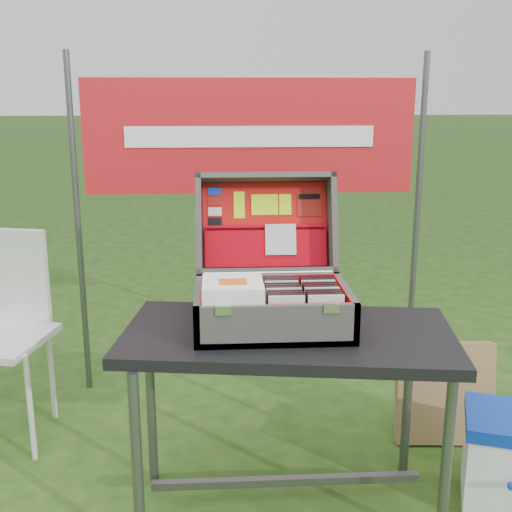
{
  "coord_description": "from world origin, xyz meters",
  "views": [
    {
      "loc": [
        -0.16,
        -2.05,
        1.51
      ],
      "look_at": [
        -0.03,
        0.1,
        0.96
      ],
      "focal_mm": 45.0,
      "sensor_mm": 36.0,
      "label": 1
    }
  ],
  "objects": [
    {
      "name": "table",
      "position": [
        0.08,
        0.02,
        0.35
      ],
      "size": [
        1.2,
        0.72,
        0.71
      ],
      "primitive_type": null,
      "rotation": [
        0.0,
        0.0,
        -0.14
      ],
      "color": "black",
      "rests_on": "ground"
    },
    {
      "name": "table_leg_fr",
      "position": [
        0.58,
        -0.2,
        0.33
      ],
      "size": [
        0.04,
        0.04,
        0.67
      ],
      "primitive_type": "cylinder",
      "color": "#59595B",
      "rests_on": "ground"
    },
    {
      "name": "table_leg_bl",
      "position": [
        -0.43,
        0.24,
        0.33
      ],
      "size": [
        0.04,
        0.04,
        0.67
      ],
      "primitive_type": "cylinder",
      "color": "#59595B",
      "rests_on": "ground"
    },
    {
      "name": "suitcase_hinge",
      "position": [
        0.02,
        0.25,
        0.85
      ],
      "size": [
        0.48,
        0.02,
        0.02
      ],
      "primitive_type": "cylinder",
      "rotation": [
        0.0,
        1.57,
        0.0
      ],
      "color": "silver",
      "rests_on": "suitcase_base_wall_back"
    },
    {
      "name": "cd_right_4",
      "position": [
        0.19,
        -0.0,
        0.8
      ],
      "size": [
        0.12,
        0.01,
        0.14
      ],
      "primitive_type": "cube",
      "color": "silver",
      "rests_on": "suitcase_liner_floor"
    },
    {
      "name": "songbook_2",
      "position": [
        -0.11,
        -0.01,
        0.87
      ],
      "size": [
        0.2,
        0.2,
        0.0
      ],
      "primitive_type": "cube",
      "color": "white",
      "rests_on": "suitcase_base_wall_front"
    },
    {
      "name": "banner_text",
      "position": [
        0.0,
        1.08,
        1.3
      ],
      "size": [
        1.2,
        0.0,
        0.1
      ],
      "primitive_type": "cube",
      "color": "white",
      "rests_on": "banner"
    },
    {
      "name": "lid_sticker_band",
      "position": [
        0.2,
        0.44,
        1.08
      ],
      "size": [
        0.1,
        0.03,
        0.09
      ],
      "primitive_type": "cube",
      "rotation": [
        -1.87,
        0.0,
        0.0
      ],
      "color": "#9D1A0F",
      "rests_on": "suitcase_lid_liner"
    },
    {
      "name": "banner",
      "position": [
        0.0,
        1.09,
        1.3
      ],
      "size": [
        1.6,
        0.02,
        0.55
      ],
      "primitive_type": "cube",
      "color": "red",
      "rests_on": "banner_post_left"
    },
    {
      "name": "lid_sticker_cc_d",
      "position": [
        -0.17,
        0.42,
        1.02
      ],
      "size": [
        0.05,
        0.01,
        0.03
      ],
      "primitive_type": "cube",
      "rotation": [
        -1.87,
        0.0,
        0.0
      ],
      "color": "black",
      "rests_on": "suitcase_lid_liner"
    },
    {
      "name": "suitcase_base_wall_front",
      "position": [
        0.02,
        -0.12,
        0.78
      ],
      "size": [
        0.54,
        0.02,
        0.14
      ],
      "primitive_type": "cube",
      "color": "#54514C",
      "rests_on": "table_top"
    },
    {
      "name": "suitcase_base_wall_back",
      "position": [
        0.02,
        0.24,
        0.78
      ],
      "size": [
        0.54,
        0.02,
        0.14
      ],
      "primitive_type": "cube",
      "color": "#54514C",
      "rests_on": "table_top"
    },
    {
      "name": "cd_left_8",
      "position": [
        0.06,
        0.08,
        0.8
      ],
      "size": [
        0.12,
        0.01,
        0.14
      ],
      "primitive_type": "cube",
      "color": "silver",
      "rests_on": "suitcase_liner_floor"
    },
    {
      "name": "songbook_5",
      "position": [
        -0.11,
        -0.01,
        0.88
      ],
      "size": [
        0.2,
        0.2,
        0.0
      ],
      "primitive_type": "cube",
      "color": "white",
      "rests_on": "suitcase_base_wall_front"
    },
    {
      "name": "suitcase_latch_right",
      "position": [
        0.2,
        -0.13,
        0.84
      ],
      "size": [
        0.05,
        0.01,
        0.03
      ],
      "primitive_type": "cube",
      "color": "silver",
      "rests_on": "suitcase_base_wall_front"
    },
    {
      "name": "lid_card_neon_tall",
      "position": [
        -0.08,
        0.44,
        1.08
      ],
      "size": [
        0.04,
        0.03,
        0.1
      ],
      "primitive_type": "cube",
      "rotation": [
        -1.87,
        0.0,
        0.0
      ],
      "color": "#C2F40F",
      "rests_on": "suitcase_lid_liner"
    },
    {
      "name": "table_leg_br",
      "position": [
        0.58,
        0.24,
        0.33
      ],
      "size": [
        0.04,
        0.04,
        0.67
      ],
      "primitive_type": "cylinder",
      "color": "#59595B",
      "rests_on": "ground"
    },
    {
      "name": "suitcase_lid_rim_far",
      "position": [
        0.02,
        0.42,
        1.19
      ],
      "size": [
        0.54,
        0.14,
        0.06
      ],
      "primitive_type": "cube",
      "rotation": [
        -1.87,
        0.0,
        0.0
      ],
      "color": "#54514C",
      "rests_on": "suitcase_lid_back"
    },
    {
      "name": "suitcase_lid_rim_near",
      "position": [
        0.02,
        0.32,
        0.84
      ],
      "size": [
        0.54,
        0.14,
        0.06
      ],
      "primitive_type": "cube",
      "rotation": [
        -1.87,
        0.0,
        0.0
      ],
      "color": "#54514C",
      "rests_on": "suitcase_lid_back"
    },
    {
      "name": "suitcase_base_wall_left",
      "position": [
        -0.23,
        0.06,
        0.78
      ],
      "size": [
        0.02,
        0.38,
        0.14
      ],
      "primitive_type": "cube",
      "color": "#54514C",
      "rests_on": "table_top"
    },
    {
      "name": "suitcase_lid_pocket",
      "position": [
        0.02,
        0.37,
        0.92
      ],
      "size": [
        0.47,
        0.08,
        0.16
      ],
      "primitive_type": "cube",
      "rotation": [
        -1.87,
        0.0,
        0.0
      ],
      "color": "#A5010D",
      "rests_on": "suitcase_lid_liner"
    },
    {
      "name": "cd_right_1",
      "position": [
        0.19,
        -0.07,
        0.8
      ],
      "size": [
        0.12,
        0.01,
        0.14
      ],
      "primitive_type": "cube",
      "color": "black",
      "rests_on": "suitcase_liner_floor"
    },
    {
      "name": "cd_left_10",
      "position": [
        0.06,
        0.12,
        0.8
      ],
      "size": [
        0.12,
        0.01,
        0.14
      ],
      "primitive_type": "cube",
      "color": "black",
      "rests_on": "suitcase_liner_floor"
    },
    {
      "name": "cd_left_1",
      "position": [
        0.06,
        -0.07,
        0.8
      ],
      "size": [
        0.12,
        0.01,
        0.14
      ],
      "primitive_type": "cube",
      "color": "black",
      "rests_on": "suitcase_liner_floor"
    },
    {
      "name": "cardboard_box",
      "position": [
        0.83,
        0.48,
        0.22
      ],
      "size": [
        0.44,
        0.19,
        0.45
      ],
      "primitive_type": "cube",
      "rotation": [
        -0.2,
        0.0,
        -0.07
      ],
      "color": "olive",
      "rests_on": "ground"
    },
    {
      "name": "lid_sticker_cc_a",
      "position": [
        -0.17,
        0.45,
        1.13
      ],
      "size": [
        0.05,
        0.01,
        0.03
      ],
      "primitive_type": "cube",
      "rotation": [
        -1.87,
        0.0,
        0.0
      ],
      "color": "#1933B2",
      "rests_on": "suitcase_lid_liner"
    },
    {
      "name": "songbook_7",
      "position": [
        -0.11,
        -0.01,
        0.89
      ],
      "size": [
        0.2,
        0.2,
        0.0
      ],
      "primitive_type": "cube",
      "color": "white",
      "rests_on": "suitcase_base_wall_front"
    },
    {
      "name": "cd_right_5",
      "position": [
        0.19,
        0.02,
        0.8
      ],
      "size": [
        0.12,
        0.01,
        0.14
      ],
      "primitive_type": "cube",
      "color": "black",
      "rests_on": "suitcase_liner_floor"
    },
    {
      "name": "suitcase_liner_wall_left",
      "position": [
        -0.22,
        0.06,
        0.79
      ],
      "size": [
        0.01,
        0.34,
        0.12
      ],
      "primitive_type": "cube",
      "color": "red",
      "rests_on": "suitcase_base_bottom"
    },
    {
      "name": "lid_card_neon_small",
      "position": [
        0.11,
        0.44,
        1.08
      ],
      "size": [
        0.05,
        0.03,
        0.08
      ],
      "primitive_type": "cube",
      "rotation": [
        -1.87,
        0.0,
        0.0
      ],
      "color": "#C2F40F",
      "rests_on": "suitcase_lid_liner"
    },
    {
      "name": "chair_backrest",
      "position": [
        -1.13,
        0.8,
        0.7
      ],
      "size": [
        0.41,
        0.13,
        0.44
      ],
      "primitive_type": "cube",
      "rotation": [
        0.0,
        0.0,
        -0.23
      ],
      "color": "silver",
      "rests_on": "chair_seat"
    },
    {
      "name": "suitcase_lid_back",
      "position": [
        0.02,
        0.43,
        1.0
      ],
      "size": [
        0.54,
        0.13,
        0.37
      ],
      "primitive_type": "cube",
      "rotation": [
        -1.87,
        0.0,
        0.0
      ],
      "color": "#54514C",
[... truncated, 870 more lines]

